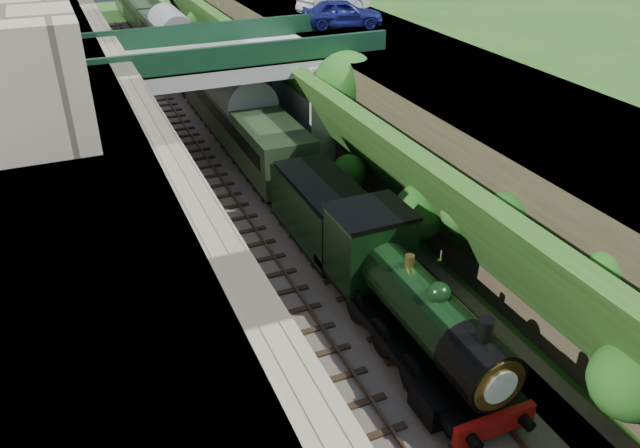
% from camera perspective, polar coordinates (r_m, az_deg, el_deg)
% --- Properties ---
extents(trackbed, '(10.00, 90.00, 0.20)m').
position_cam_1_polar(trackbed, '(33.72, -6.54, 3.61)').
color(trackbed, '#473F38').
rests_on(trackbed, ground).
extents(retaining_wall, '(1.00, 90.00, 7.00)m').
position_cam_1_polar(retaining_wall, '(31.43, -16.57, 7.35)').
color(retaining_wall, '#756B56').
rests_on(retaining_wall, ground).
extents(street_plateau_left, '(6.00, 90.00, 7.00)m').
position_cam_1_polar(street_plateau_left, '(31.30, -22.89, 6.13)').
color(street_plateau_left, '#262628').
rests_on(street_plateau_left, ground).
extents(street_plateau_right, '(8.00, 90.00, 6.25)m').
position_cam_1_polar(street_plateau_right, '(36.16, 7.92, 10.52)').
color(street_plateau_right, '#262628').
rests_on(street_plateau_right, ground).
extents(embankment_slope, '(4.71, 90.00, 6.36)m').
position_cam_1_polar(embankment_slope, '(33.10, 2.28, 8.28)').
color(embankment_slope, '#1E4714').
rests_on(embankment_slope, ground).
extents(track_left, '(2.50, 90.00, 0.20)m').
position_cam_1_polar(track_left, '(33.22, -9.85, 3.22)').
color(track_left, black).
rests_on(track_left, trackbed).
extents(track_right, '(2.50, 90.00, 0.20)m').
position_cam_1_polar(track_right, '(33.98, -4.62, 4.19)').
color(track_right, black).
rests_on(track_right, trackbed).
extents(road_bridge, '(16.00, 6.40, 7.25)m').
position_cam_1_polar(road_bridge, '(36.10, -7.40, 12.11)').
color(road_bridge, gray).
rests_on(road_bridge, ground).
extents(building_near, '(4.00, 8.00, 4.00)m').
position_cam_1_polar(building_near, '(23.94, -25.90, 12.85)').
color(building_near, gray).
rests_on(building_near, street_plateau_left).
extents(tree, '(3.60, 3.80, 6.60)m').
position_cam_1_polar(tree, '(34.33, 2.52, 12.41)').
color(tree, black).
rests_on(tree, ground).
extents(car_blue, '(5.40, 3.33, 1.71)m').
position_cam_1_polar(car_blue, '(40.76, 2.04, 18.71)').
color(car_blue, navy).
rests_on(car_blue, street_plateau_right).
extents(car_silver, '(5.44, 3.17, 1.70)m').
position_cam_1_polar(car_silver, '(45.08, 1.23, 19.75)').
color(car_silver, silver).
rests_on(car_silver, street_plateau_right).
extents(locomotive, '(3.10, 10.22, 3.83)m').
position_cam_1_polar(locomotive, '(21.65, 8.12, -7.12)').
color(locomotive, black).
rests_on(locomotive, trackbed).
extents(tender, '(2.70, 6.00, 3.05)m').
position_cam_1_polar(tender, '(27.30, 0.27, 0.85)').
color(tender, black).
rests_on(tender, trackbed).
extents(coach_front, '(2.90, 18.00, 3.70)m').
position_cam_1_polar(coach_front, '(38.04, -7.42, 9.79)').
color(coach_front, black).
rests_on(coach_front, trackbed).
extents(coach_middle, '(2.90, 18.00, 3.70)m').
position_cam_1_polar(coach_middle, '(55.68, -13.21, 15.58)').
color(coach_middle, black).
rests_on(coach_middle, trackbed).
extents(coach_rear, '(2.90, 18.00, 3.70)m').
position_cam_1_polar(coach_rear, '(73.90, -16.30, 18.50)').
color(coach_rear, black).
rests_on(coach_rear, trackbed).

